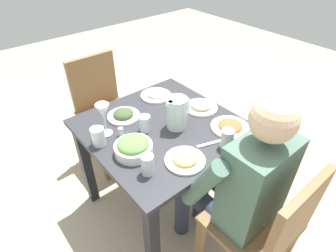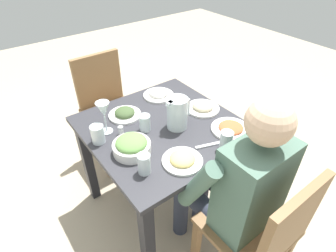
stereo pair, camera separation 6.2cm
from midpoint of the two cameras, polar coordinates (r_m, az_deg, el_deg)
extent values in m
plane|color=tan|center=(2.14, 0.00, -15.68)|extent=(8.00, 8.00, 0.00)
cube|color=#2D2D33|center=(1.63, 0.00, -0.35)|extent=(0.86, 0.86, 0.03)
cube|color=#232328|center=(1.56, -3.01, -23.39)|extent=(0.06, 0.06, 0.70)
cube|color=#232328|center=(1.89, 16.44, -10.49)|extent=(0.06, 0.06, 0.70)
cube|color=#232328|center=(1.99, -15.45, -7.32)|extent=(0.06, 0.06, 0.70)
cube|color=#232328|center=(2.27, 1.90, 0.47)|extent=(0.06, 0.06, 0.70)
cube|color=olive|center=(1.70, 6.96, -23.39)|extent=(0.04, 0.04, 0.45)
cube|color=olive|center=(1.86, 15.07, -17.29)|extent=(0.04, 0.04, 0.45)
cube|color=olive|center=(1.53, 17.22, -19.30)|extent=(0.40, 0.40, 0.03)
cube|color=olive|center=(1.32, 25.35, -18.36)|extent=(0.38, 0.04, 0.42)
cube|color=olive|center=(2.54, -8.56, 1.21)|extent=(0.04, 0.04, 0.45)
cube|color=olive|center=(2.44, -15.47, -1.64)|extent=(0.04, 0.04, 0.45)
cube|color=olive|center=(2.31, -4.34, -2.75)|extent=(0.04, 0.04, 0.45)
cube|color=olive|center=(2.19, -11.81, -6.12)|extent=(0.04, 0.04, 0.45)
cube|color=olive|center=(2.22, -10.71, 2.59)|extent=(0.40, 0.40, 0.03)
cube|color=olive|center=(2.25, -13.55, 9.32)|extent=(0.38, 0.04, 0.42)
cube|color=#4C6B5B|center=(1.34, 18.27, -12.18)|extent=(0.32, 0.20, 0.50)
sphere|color=#DBB28E|center=(1.10, 21.94, 0.69)|extent=(0.19, 0.19, 0.19)
cylinder|color=#2D3342|center=(1.57, 8.68, -16.42)|extent=(0.11, 0.38, 0.11)
cylinder|color=#2D3342|center=(1.82, 3.73, -16.61)|extent=(0.10, 0.10, 0.48)
cylinder|color=#4C6B5B|center=(1.26, 7.73, -12.24)|extent=(0.08, 0.23, 0.37)
cylinder|color=#2D3342|center=(1.66, 13.02, -13.35)|extent=(0.11, 0.38, 0.11)
cylinder|color=#2D3342|center=(1.89, 7.81, -14.00)|extent=(0.10, 0.10, 0.48)
cylinder|color=#4C6B5B|center=(1.50, 18.99, -4.67)|extent=(0.08, 0.23, 0.37)
cylinder|color=silver|center=(1.56, 3.07, 2.67)|extent=(0.12, 0.12, 0.19)
cube|color=silver|center=(1.59, 5.17, 3.86)|extent=(0.02, 0.02, 0.11)
cube|color=silver|center=(1.48, 1.56, 4.61)|extent=(0.04, 0.03, 0.02)
cylinder|color=white|center=(1.43, -6.30, -4.53)|extent=(0.20, 0.20, 0.05)
ellipsoid|color=#608E47|center=(1.41, -6.39, -3.45)|extent=(0.16, 0.16, 0.06)
cylinder|color=white|center=(1.89, -1.05, 6.39)|extent=(0.21, 0.21, 0.01)
ellipsoid|color=white|center=(1.88, -1.05, 6.90)|extent=(0.13, 0.13, 0.05)
cylinder|color=white|center=(1.71, -7.92, 2.28)|extent=(0.20, 0.20, 0.01)
ellipsoid|color=#3D512D|center=(1.70, -7.97, 2.80)|extent=(0.12, 0.12, 0.05)
cylinder|color=white|center=(1.63, 13.96, -0.68)|extent=(0.23, 0.23, 0.01)
ellipsoid|color=#CC5B33|center=(1.62, 14.03, -0.28)|extent=(0.14, 0.14, 0.03)
cylinder|color=white|center=(1.77, 8.23, 3.62)|extent=(0.21, 0.21, 0.01)
ellipsoid|color=#B7AD89|center=(1.76, 8.28, 4.12)|extent=(0.13, 0.13, 0.05)
cylinder|color=white|center=(1.39, 4.28, -7.27)|extent=(0.21, 0.21, 0.01)
ellipsoid|color=#E0C670|center=(1.37, 4.32, -6.75)|extent=(0.13, 0.13, 0.05)
cylinder|color=silver|center=(1.56, -3.71, 0.64)|extent=(0.06, 0.06, 0.10)
cylinder|color=silver|center=(1.30, -3.63, -7.89)|extent=(0.06, 0.06, 0.11)
cylinder|color=silver|center=(1.51, -13.28, -1.70)|extent=(0.07, 0.07, 0.11)
cylinder|color=silver|center=(1.46, 13.17, -3.04)|extent=(0.07, 0.07, 0.11)
cylinder|color=silver|center=(1.60, -11.51, -1.08)|extent=(0.07, 0.07, 0.01)
cylinder|color=silver|center=(1.57, -11.74, 0.44)|extent=(0.01, 0.01, 0.10)
cone|color=silver|center=(1.52, -12.18, 3.31)|extent=(0.08, 0.08, 0.09)
cylinder|color=white|center=(1.56, -8.65, -1.10)|extent=(0.03, 0.03, 0.04)
cylinder|color=#B2B2B7|center=(1.54, -8.74, -0.31)|extent=(0.03, 0.03, 0.01)
cube|color=silver|center=(1.57, 15.97, -2.79)|extent=(0.17, 0.07, 0.01)
cube|color=silver|center=(1.50, 10.18, -3.83)|extent=(0.18, 0.08, 0.01)
cube|color=silver|center=(1.57, 15.42, -2.76)|extent=(0.17, 0.04, 0.01)
camera|label=1|loc=(0.03, -88.88, 0.85)|focal=29.30mm
camera|label=2|loc=(0.03, 91.12, -0.85)|focal=29.30mm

